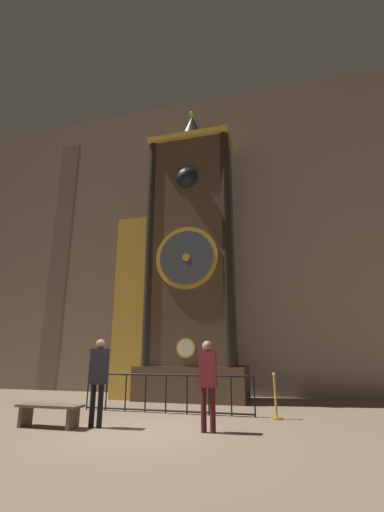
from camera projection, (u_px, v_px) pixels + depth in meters
The scene contains 8 objects.
ground_plane at pixel (140, 432), 6.61m from camera, with size 28.00×28.00×0.00m, color #75604C.
cathedral_back_wall at pixel (203, 232), 13.94m from camera, with size 24.00×0.32×12.44m.
clock_tower at pixel (182, 264), 12.14m from camera, with size 4.43×1.83×10.82m.
railing_fence at pixel (166, 391), 8.72m from camera, with size 4.50×0.05×0.94m.
visitor_near at pixel (99, 373), 7.22m from camera, with size 0.34×0.22×1.75m.
visitor_far at pixel (208, 376), 6.80m from camera, with size 0.35×0.24×1.71m.
stanchion_post at pixel (276, 404), 7.93m from camera, with size 0.28×0.28×1.01m.
visitor_bench at pixel (49, 411), 7.04m from camera, with size 1.40×0.40×0.44m.
Camera 1 is at (2.82, -6.79, 1.49)m, focal length 24.00 mm.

